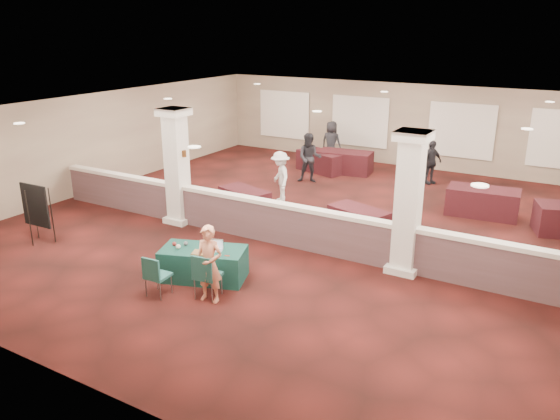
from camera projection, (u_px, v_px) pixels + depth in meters
The scene contains 32 objects.
ground at pixel (314, 227), 15.02m from camera, with size 16.00×16.00×0.00m, color #421310.
wall_back at pixel (409, 126), 21.06m from camera, with size 16.00×0.04×3.20m, color #7C6455.
wall_front at pixel (70, 291), 7.96m from camera, with size 16.00×0.04×3.20m, color #7C6455.
wall_left at pixel (103, 141), 18.31m from camera, with size 0.04×16.00×3.20m, color #7C6455.
ceiling at pixel (317, 111), 13.99m from camera, with size 16.00×16.00×0.02m, color silver.
partition_wall at pixel (288, 224), 13.61m from camera, with size 15.60×0.28×1.10m.
column_left at pixel (177, 165), 14.93m from camera, with size 0.72×0.72×3.20m.
column_right at pixel (408, 202), 11.84m from camera, with size 0.72×0.72×3.20m.
sconce_left at pixel (168, 151), 14.95m from camera, with size 0.12×0.12×0.18m.
sconce_right at pixel (184, 154), 14.68m from camera, with size 0.12×0.12×0.18m.
near_table at pixel (204, 264), 11.89m from camera, with size 1.81×0.91×0.70m, color #0E342D.
conf_chair_main at pixel (205, 273), 10.93m from camera, with size 0.54×0.54×0.97m.
conf_chair_side at pixel (155, 273), 11.03m from camera, with size 0.47×0.47×0.88m.
easel_board at pixel (35, 206), 13.66m from camera, with size 0.91×0.46×1.55m.
woman at pixel (209, 264), 10.79m from camera, with size 0.58×0.38×1.60m, color #DB785F.
far_table_front_left at pixel (245, 199), 16.35m from camera, with size 1.59×0.80×0.65m, color black.
far_table_front_center at pixel (359, 220), 14.60m from camera, with size 1.61×0.80×0.65m, color black.
far_table_back_left at pixel (322, 162), 20.65m from camera, with size 1.88×0.94×0.76m, color black.
far_table_back_center at pixel (345, 162), 20.49m from camera, with size 1.99×1.00×0.81m, color black.
far_table_back_right at pixel (483, 202), 15.86m from camera, with size 1.99×0.99×0.81m, color black.
attendee_a at pixel (310, 158), 19.07m from camera, with size 0.84×0.47×1.75m, color black.
attendee_b at pixel (280, 177), 16.99m from camera, with size 1.02×0.47×1.60m, color silver.
attendee_c at pixel (431, 162), 18.93m from camera, with size 0.90×0.43×1.53m, color black.
attendee_d at pixel (331, 142), 21.81m from camera, with size 0.83×0.45×1.68m, color black.
laptop_base at pixel (215, 250), 11.68m from camera, with size 0.31×0.22×0.02m, color silver.
laptop_screen at pixel (216, 244), 11.75m from camera, with size 0.31×0.01×0.21m, color silver.
screen_glow at pixel (216, 244), 11.75m from camera, with size 0.29×0.00×0.18m, color silver.
knitting at pixel (201, 253), 11.55m from camera, with size 0.38×0.29×0.03m, color #BD721E.
yarn_cream at pixel (178, 247), 11.77m from camera, with size 0.10×0.10×0.10m, color #F1E0C7.
yarn_red at pixel (174, 244), 11.93m from camera, with size 0.10×0.10×0.10m, color maroon.
yarn_grey at pixel (186, 243), 11.95m from camera, with size 0.10×0.10×0.10m, color #4A4B4F.
scissors at pixel (227, 256), 11.42m from camera, with size 0.11×0.03×0.01m, color #B22213.
Camera 1 is at (6.25, -12.64, 5.28)m, focal length 35.00 mm.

